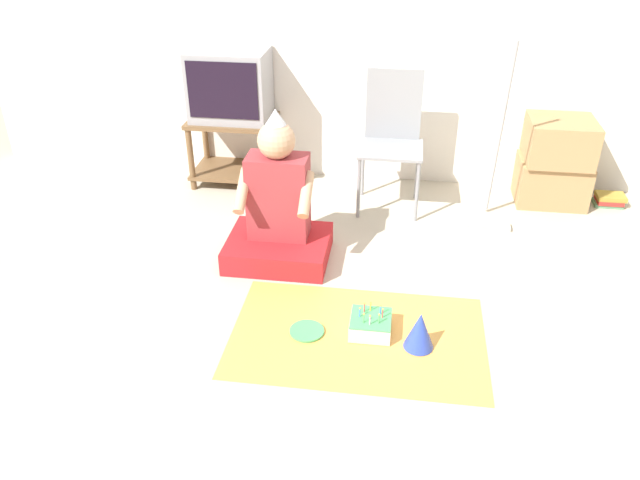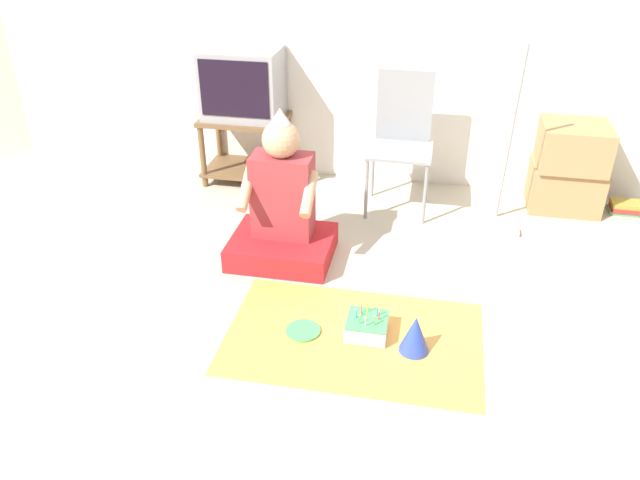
{
  "view_description": "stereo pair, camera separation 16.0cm",
  "coord_description": "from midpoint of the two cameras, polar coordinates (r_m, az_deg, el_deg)",
  "views": [
    {
      "loc": [
        0.02,
        -2.39,
        2.02
      ],
      "look_at": [
        -0.39,
        0.45,
        0.35
      ],
      "focal_mm": 35.0,
      "sensor_mm": 36.0,
      "label": 1
    },
    {
      "loc": [
        0.17,
        -2.36,
        2.02
      ],
      "look_at": [
        -0.39,
        0.45,
        0.35
      ],
      "focal_mm": 35.0,
      "sensor_mm": 36.0,
      "label": 2
    }
  ],
  "objects": [
    {
      "name": "wall_back",
      "position": [
        4.52,
        10.59,
        20.31
      ],
      "size": [
        6.4,
        0.06,
        2.55
      ],
      "color": "white",
      "rests_on": "ground_plane"
    },
    {
      "name": "person_seated",
      "position": [
        3.71,
        -2.24,
        2.49
      ],
      "size": [
        0.61,
        0.5,
        0.93
      ],
      "color": "red",
      "rests_on": "ground_plane"
    },
    {
      "name": "party_cloth",
      "position": [
        3.2,
        4.53,
        -8.87
      ],
      "size": [
        1.28,
        0.82,
        0.01
      ],
      "color": "#EFA84C",
      "rests_on": "ground_plane"
    },
    {
      "name": "cardboard_box_stack",
      "position": [
        4.64,
        22.75,
        6.18
      ],
      "size": [
        0.48,
        0.41,
        0.61
      ],
      "color": "#A87F51",
      "rests_on": "ground_plane"
    },
    {
      "name": "party_hat_blue",
      "position": [
        3.1,
        10.17,
        -8.47
      ],
      "size": [
        0.15,
        0.15,
        0.2
      ],
      "color": "blue",
      "rests_on": "party_cloth"
    },
    {
      "name": "book_pile",
      "position": [
        4.84,
        26.92,
        2.68
      ],
      "size": [
        0.21,
        0.15,
        0.08
      ],
      "color": "#60936B",
      "rests_on": "ground_plane"
    },
    {
      "name": "ground_plane",
      "position": [
        3.12,
        6.96,
        -10.4
      ],
      "size": [
        16.0,
        16.0,
        0.0
      ],
      "primitive_type": "plane",
      "color": "#BCB29E"
    },
    {
      "name": "folding_chair",
      "position": [
        4.3,
        8.58,
        9.6
      ],
      "size": [
        0.43,
        0.39,
        0.93
      ],
      "color": "gray",
      "rests_on": "ground_plane"
    },
    {
      "name": "tv",
      "position": [
        4.61,
        -6.08,
        14.03
      ],
      "size": [
        0.55,
        0.39,
        0.49
      ],
      "color": "#99999E",
      "rests_on": "tv_stand"
    },
    {
      "name": "birthday_cake",
      "position": [
        3.2,
        5.76,
        -7.87
      ],
      "size": [
        0.21,
        0.21,
        0.15
      ],
      "color": "#F4E0C6",
      "rests_on": "party_cloth"
    },
    {
      "name": "tv_stand",
      "position": [
        4.74,
        -5.81,
        8.8
      ],
      "size": [
        0.62,
        0.42,
        0.5
      ],
      "color": "brown",
      "rests_on": "ground_plane"
    },
    {
      "name": "dust_mop",
      "position": [
        4.18,
        17.55,
        5.3
      ],
      "size": [
        0.28,
        0.28,
        1.22
      ],
      "color": "#B2ADA3",
      "rests_on": "ground_plane"
    },
    {
      "name": "paper_plate",
      "position": [
        3.22,
        -0.11,
        -8.29
      ],
      "size": [
        0.18,
        0.18,
        0.01
      ],
      "color": "#4CB266",
      "rests_on": "party_cloth"
    }
  ]
}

